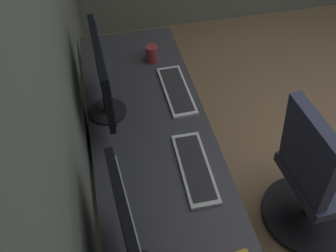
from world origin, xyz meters
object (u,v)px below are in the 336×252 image
(office_chair, at_px, (315,180))
(coffee_mug, at_px, (152,53))
(drawer_pedestal, at_px, (145,158))
(monitor_secondary, at_px, (132,247))
(keyboard_spare, at_px, (176,90))
(monitor_primary, at_px, (102,76))
(keyboard_main, at_px, (195,168))

(office_chair, bearing_deg, coffee_mug, 39.09)
(office_chair, bearing_deg, drawer_pedestal, 63.32)
(monitor_secondary, xyz_separation_m, keyboard_spare, (0.97, -0.39, -0.26))
(keyboard_spare, distance_m, coffee_mug, 0.33)
(monitor_secondary, relative_size, coffee_mug, 4.73)
(drawer_pedestal, relative_size, monitor_primary, 1.32)
(monitor_primary, bearing_deg, keyboard_main, -142.78)
(keyboard_main, relative_size, keyboard_spare, 1.00)
(drawer_pedestal, bearing_deg, coffee_mug, -17.49)
(coffee_mug, bearing_deg, keyboard_main, -177.48)
(monitor_primary, bearing_deg, drawer_pedestal, -111.40)
(keyboard_spare, relative_size, coffee_mug, 3.69)
(drawer_pedestal, height_order, office_chair, office_chair)
(keyboard_spare, relative_size, office_chair, 0.44)
(monitor_primary, xyz_separation_m, monitor_secondary, (-0.90, -0.01, 0.01))
(monitor_secondary, bearing_deg, keyboard_main, -39.21)
(monitor_secondary, bearing_deg, coffee_mug, -13.56)
(drawer_pedestal, height_order, coffee_mug, coffee_mug)
(keyboard_main, height_order, keyboard_spare, same)
(monitor_secondary, bearing_deg, monitor_primary, 0.39)
(office_chair, bearing_deg, monitor_secondary, 110.28)
(drawer_pedestal, distance_m, keyboard_main, 0.59)
(monitor_secondary, height_order, office_chair, monitor_secondary)
(monitor_secondary, distance_m, office_chair, 1.24)
(drawer_pedestal, bearing_deg, keyboard_spare, -57.49)
(monitor_secondary, xyz_separation_m, keyboard_main, (0.43, -0.35, -0.26))
(drawer_pedestal, bearing_deg, keyboard_main, -155.38)
(monitor_secondary, relative_size, keyboard_main, 1.28)
(drawer_pedestal, distance_m, monitor_primary, 0.66)
(drawer_pedestal, relative_size, keyboard_spare, 1.65)
(monitor_secondary, distance_m, coffee_mug, 1.35)
(monitor_secondary, height_order, coffee_mug, monitor_secondary)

